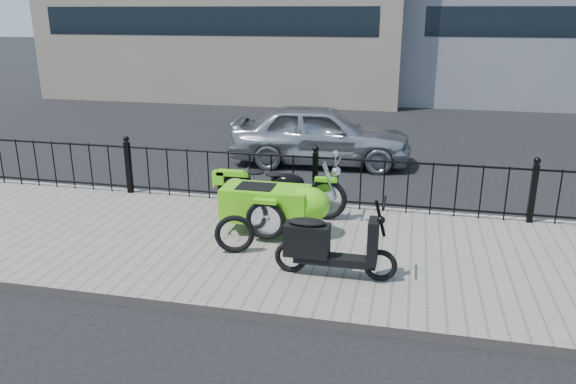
% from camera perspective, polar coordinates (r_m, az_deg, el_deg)
% --- Properties ---
extents(ground, '(120.00, 120.00, 0.00)m').
position_cam_1_polar(ground, '(8.63, 1.21, -4.97)').
color(ground, black).
rests_on(ground, ground).
extents(sidewalk, '(30.00, 3.80, 0.12)m').
position_cam_1_polar(sidewalk, '(8.16, 0.51, -5.92)').
color(sidewalk, gray).
rests_on(sidewalk, ground).
extents(curb, '(30.00, 0.10, 0.12)m').
position_cam_1_polar(curb, '(9.93, 2.88, -1.49)').
color(curb, gray).
rests_on(curb, ground).
extents(iron_fence, '(14.11, 0.11, 1.08)m').
position_cam_1_polar(iron_fence, '(9.64, 2.79, 1.20)').
color(iron_fence, black).
rests_on(iron_fence, sidewalk).
extents(motorcycle_sidecar, '(2.28, 1.48, 0.98)m').
position_cam_1_polar(motorcycle_sidecar, '(8.57, -0.89, -0.89)').
color(motorcycle_sidecar, black).
rests_on(motorcycle_sidecar, sidewalk).
extents(scooter, '(1.57, 0.46, 1.06)m').
position_cam_1_polar(scooter, '(7.14, 3.94, -5.44)').
color(scooter, black).
rests_on(scooter, sidewalk).
extents(spare_tire, '(0.56, 0.23, 0.56)m').
position_cam_1_polar(spare_tire, '(7.86, -5.45, -4.27)').
color(spare_tire, black).
rests_on(spare_tire, sidewalk).
extents(sedan_car, '(4.16, 1.93, 1.38)m').
position_cam_1_polar(sedan_car, '(12.80, 3.35, 5.88)').
color(sedan_car, '#ABADB2').
rests_on(sedan_car, ground).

